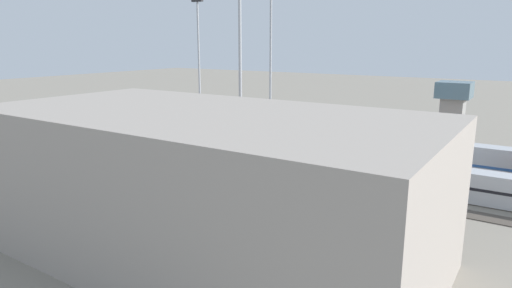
{
  "coord_description": "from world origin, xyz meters",
  "views": [
    {
      "loc": [
        -47.06,
        63.61,
        19.28
      ],
      "look_at": [
        -6.67,
        1.91,
        2.5
      ],
      "focal_mm": 31.31,
      "sensor_mm": 36.0,
      "label": 1
    }
  ],
  "objects_px": {
    "maintenance_shed": "(204,185)",
    "light_mast_2": "(199,47)",
    "train_on_track_3": "(379,171)",
    "train_on_track_1": "(239,132)",
    "control_tower": "(453,108)",
    "light_mast_1": "(240,36)",
    "light_mast_0": "(271,39)",
    "train_on_track_0": "(468,156)"
  },
  "relations": [
    {
      "from": "maintenance_shed",
      "to": "light_mast_2",
      "type": "bearing_deg",
      "value": -49.48
    },
    {
      "from": "train_on_track_3",
      "to": "train_on_track_1",
      "type": "xyz_separation_m",
      "value": [
        30.56,
        -10.0,
        0.58
      ]
    },
    {
      "from": "train_on_track_3",
      "to": "control_tower",
      "type": "distance_m",
      "value": 32.19
    },
    {
      "from": "train_on_track_3",
      "to": "light_mast_2",
      "type": "bearing_deg",
      "value": -21.43
    },
    {
      "from": "train_on_track_3",
      "to": "maintenance_shed",
      "type": "height_order",
      "value": "maintenance_shed"
    },
    {
      "from": "train_on_track_1",
      "to": "control_tower",
      "type": "bearing_deg",
      "value": -147.63
    },
    {
      "from": "light_mast_2",
      "to": "maintenance_shed",
      "type": "relative_size",
      "value": 0.71
    },
    {
      "from": "light_mast_2",
      "to": "control_tower",
      "type": "xyz_separation_m",
      "value": [
        -51.09,
        -12.9,
        -11.2
      ]
    },
    {
      "from": "train_on_track_3",
      "to": "light_mast_1",
      "type": "bearing_deg",
      "value": 21.75
    },
    {
      "from": "light_mast_2",
      "to": "light_mast_1",
      "type": "bearing_deg",
      "value": 138.69
    },
    {
      "from": "light_mast_1",
      "to": "train_on_track_3",
      "type": "bearing_deg",
      "value": -158.25
    },
    {
      "from": "light_mast_2",
      "to": "control_tower",
      "type": "bearing_deg",
      "value": -165.82
    },
    {
      "from": "light_mast_0",
      "to": "light_mast_1",
      "type": "bearing_deg",
      "value": 112.75
    },
    {
      "from": "train_on_track_3",
      "to": "train_on_track_0",
      "type": "height_order",
      "value": "train_on_track_0"
    },
    {
      "from": "light_mast_1",
      "to": "maintenance_shed",
      "type": "height_order",
      "value": "light_mast_1"
    },
    {
      "from": "train_on_track_3",
      "to": "light_mast_2",
      "type": "xyz_separation_m",
      "value": [
        47.59,
        -18.68,
        16.35
      ]
    },
    {
      "from": "train_on_track_1",
      "to": "maintenance_shed",
      "type": "distance_m",
      "value": 45.74
    },
    {
      "from": "light_mast_0",
      "to": "light_mast_1",
      "type": "xyz_separation_m",
      "value": [
        -10.93,
        26.05,
        0.21
      ]
    },
    {
      "from": "train_on_track_1",
      "to": "maintenance_shed",
      "type": "xyz_separation_m",
      "value": [
        -23.65,
        38.93,
        4.13
      ]
    },
    {
      "from": "train_on_track_0",
      "to": "control_tower",
      "type": "xyz_separation_m",
      "value": [
        5.56,
        -16.59,
        5.01
      ]
    },
    {
      "from": "train_on_track_1",
      "to": "maintenance_shed",
      "type": "relative_size",
      "value": 2.92
    },
    {
      "from": "light_mast_0",
      "to": "maintenance_shed",
      "type": "xyz_separation_m",
      "value": [
        -22.13,
        47.76,
        -13.19
      ]
    },
    {
      "from": "train_on_track_0",
      "to": "train_on_track_1",
      "type": "distance_m",
      "value": 39.93
    },
    {
      "from": "train_on_track_0",
      "to": "maintenance_shed",
      "type": "distance_m",
      "value": 46.96
    },
    {
      "from": "train_on_track_1",
      "to": "light_mast_2",
      "type": "xyz_separation_m",
      "value": [
        17.04,
        -8.68,
        15.77
      ]
    },
    {
      "from": "train_on_track_3",
      "to": "maintenance_shed",
      "type": "xyz_separation_m",
      "value": [
        6.9,
        28.93,
        4.71
      ]
    },
    {
      "from": "light_mast_0",
      "to": "train_on_track_0",
      "type": "bearing_deg",
      "value": 174.26
    },
    {
      "from": "train_on_track_0",
      "to": "light_mast_1",
      "type": "distance_m",
      "value": 39.43
    },
    {
      "from": "light_mast_0",
      "to": "light_mast_2",
      "type": "bearing_deg",
      "value": 0.45
    },
    {
      "from": "control_tower",
      "to": "train_on_track_1",
      "type": "bearing_deg",
      "value": 32.37
    },
    {
      "from": "maintenance_shed",
      "to": "light_mast_0",
      "type": "bearing_deg",
      "value": -65.13
    },
    {
      "from": "maintenance_shed",
      "to": "control_tower",
      "type": "xyz_separation_m",
      "value": [
        -10.4,
        -60.52,
        0.44
      ]
    },
    {
      "from": "train_on_track_0",
      "to": "maintenance_shed",
      "type": "xyz_separation_m",
      "value": [
        15.96,
        43.93,
        4.57
      ]
    },
    {
      "from": "light_mast_0",
      "to": "control_tower",
      "type": "xyz_separation_m",
      "value": [
        -32.54,
        -12.76,
        -12.74
      ]
    },
    {
      "from": "light_mast_2",
      "to": "train_on_track_1",
      "type": "bearing_deg",
      "value": 153.0
    },
    {
      "from": "train_on_track_1",
      "to": "maintenance_shed",
      "type": "bearing_deg",
      "value": 121.28
    },
    {
      "from": "train_on_track_3",
      "to": "control_tower",
      "type": "bearing_deg",
      "value": -96.32
    },
    {
      "from": "control_tower",
      "to": "light_mast_2",
      "type": "bearing_deg",
      "value": 14.18
    },
    {
      "from": "light_mast_1",
      "to": "light_mast_2",
      "type": "xyz_separation_m",
      "value": [
        29.48,
        -25.91,
        -1.75
      ]
    },
    {
      "from": "light_mast_1",
      "to": "train_on_track_1",
      "type": "bearing_deg",
      "value": -54.16
    },
    {
      "from": "maintenance_shed",
      "to": "train_on_track_3",
      "type": "bearing_deg",
      "value": -103.42
    },
    {
      "from": "train_on_track_1",
      "to": "control_tower",
      "type": "height_order",
      "value": "control_tower"
    }
  ]
}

